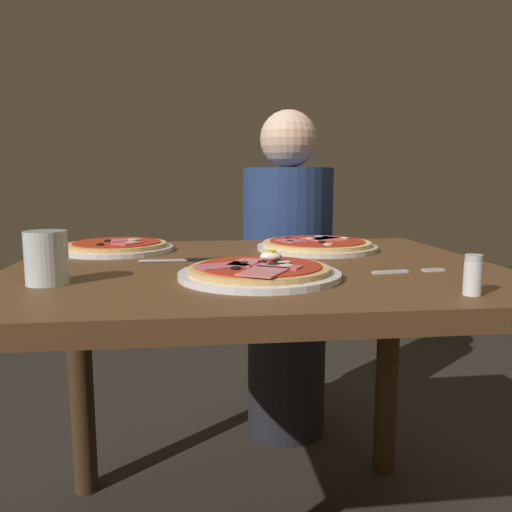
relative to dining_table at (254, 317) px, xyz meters
name	(u,v)px	position (x,y,z in m)	size (l,w,h in m)	color
dining_table	(254,317)	(0.00, 0.00, 0.00)	(1.06, 0.88, 0.76)	brown
pizza_foreground	(260,272)	(-0.01, -0.16, 0.14)	(0.31, 0.31, 0.05)	white
pizza_across_left	(317,245)	(0.19, 0.21, 0.14)	(0.32, 0.32, 0.03)	silver
pizza_across_right	(117,247)	(-0.33, 0.24, 0.14)	(0.29, 0.29, 0.03)	white
water_glass_near	(47,261)	(-0.40, -0.18, 0.16)	(0.08, 0.08, 0.10)	silver
fork	(403,271)	(0.29, -0.14, 0.13)	(0.16, 0.03, 0.00)	silver
knife	(188,260)	(-0.15, 0.05, 0.13)	(0.20, 0.02, 0.01)	silver
salt_shaker	(473,275)	(0.32, -0.35, 0.16)	(0.03, 0.03, 0.07)	white
diner_person	(287,284)	(0.20, 0.69, -0.07)	(0.32, 0.32, 1.18)	black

